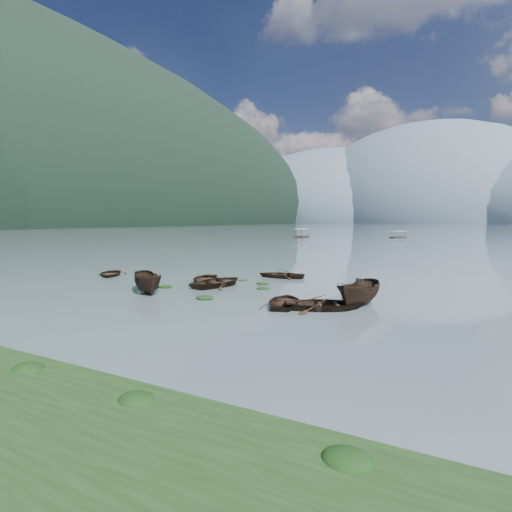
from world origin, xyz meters
The scene contains 21 objects.
ground_plane centered at (0.00, 0.00, 0.00)m, with size 2400.00×2400.00×0.00m, color #526067.
haze_mtn_a centered at (-260.00, 900.00, 0.00)m, with size 520.00×520.00×280.00m, color #475666.
haze_mtn_b centered at (-60.00, 900.00, 0.00)m, with size 520.00×520.00×340.00m, color #475666.
rowboat_0 centered at (-12.81, 6.63, 0.00)m, with size 2.78×3.90×0.81m, color black.
rowboat_1 centered at (-0.49, 6.54, 0.00)m, with size 3.59×5.02×1.04m, color black.
rowboat_2 centered at (-3.33, 1.59, 0.00)m, with size 1.74×4.63×1.79m, color black.
rowboat_3 centered at (7.21, 2.31, 0.00)m, with size 2.89×4.05×0.84m, color black.
rowboat_4 centered at (9.69, 2.42, 0.00)m, with size 3.30×4.61×0.96m, color black.
rowboat_5 centered at (11.29, 4.34, 0.00)m, with size 1.78×4.73×1.83m, color black.
rowboat_6 centered at (-2.77, 7.85, 0.00)m, with size 3.02×4.22×0.87m, color black.
rowboat_7 centered at (1.96, 13.24, 0.00)m, with size 3.05×4.27×0.89m, color black.
weed_clump_0 centered at (-3.78, 3.91, 0.00)m, with size 1.21×0.99×0.26m, color black.
weed_clump_1 centered at (-6.41, 4.66, 0.00)m, with size 1.00×0.80×0.22m, color black.
weed_clump_2 centered at (1.65, 1.61, 0.00)m, with size 1.29×1.03×0.28m, color black.
weed_clump_3 centered at (3.32, 6.92, 0.00)m, with size 1.03×0.87×0.23m, color black.
weed_clump_4 centered at (10.33, 2.70, 0.00)m, with size 1.19×0.95×0.25m, color black.
weed_clump_5 centered at (-13.97, 6.72, 0.00)m, with size 1.08×0.87×0.23m, color black.
weed_clump_6 centered at (-0.09, 9.83, 0.00)m, with size 0.87×0.72×0.18m, color black.
weed_clump_7 centered at (2.24, 8.94, 0.00)m, with size 1.12×0.89×0.24m, color black.
pontoon_left centered at (-29.18, 96.91, 0.00)m, with size 2.76×6.62×2.54m, color black, non-canonical shape.
pontoon_centre centered at (-2.00, 107.62, 0.00)m, with size 2.14×5.12×1.96m, color black, non-canonical shape.
Camera 1 is at (17.08, -19.96, 5.23)m, focal length 28.00 mm.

